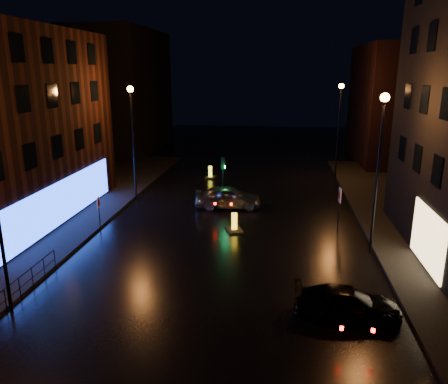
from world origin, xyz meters
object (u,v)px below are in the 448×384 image
Objects in this scene: dark_sedan at (347,303)px; silver_hatchback at (228,197)px; traffic_signal at (223,196)px; bollard_near at (234,227)px; bollard_far at (210,175)px; road_sign_left at (99,206)px; road_sign_right at (340,199)px.

silver_hatchback is at bearing 26.89° from dark_sedan.
traffic_signal is at bearing 18.69° from silver_hatchback.
bollard_far is (-3.54, 13.22, -0.01)m from bollard_near.
road_sign_left is 14.54m from road_sign_right.
dark_sedan is 1.59× the size of road_sign_right.
road_sign_right is (7.70, -4.63, 1.45)m from traffic_signal.
road_sign_right is at bearing -10.60° from bollard_near.
traffic_signal reaches higher than bollard_far.
road_sign_left is at bearing -135.24° from traffic_signal.
road_sign_left is at bearing 166.24° from bollard_near.
road_sign_right reaches higher than bollard_far.
traffic_signal is at bearing 36.31° from road_sign_left.
bollard_near is at bearing -69.44° from bollard_far.
bollard_near is at bearing 7.18° from road_sign_right.
traffic_signal is at bearing 26.86° from dark_sedan.
dark_sedan is 1.98× the size of road_sign_left.
road_sign_left reaches higher than dark_sedan.
bollard_near is at bearing -174.50° from silver_hatchback.
traffic_signal reaches higher than dark_sedan.
road_sign_right is (7.19, -3.52, 1.17)m from silver_hatchback.
road_sign_left is at bearing 5.40° from road_sign_right.
silver_hatchback is 2.22× the size of road_sign_left.
traffic_signal is 1.25m from silver_hatchback.
bollard_far is 0.51× the size of road_sign_right.
road_sign_left is (-6.70, -6.64, 1.06)m from traffic_signal.
traffic_signal is 9.10m from road_sign_right.
silver_hatchback is at bearing -67.52° from bollard_far.
road_sign_right is (0.88, 10.08, 1.35)m from dark_sedan.
traffic_signal is 2.27× the size of bollard_near.
road_sign_left is 0.80× the size of road_sign_right.
silver_hatchback is 8.09m from road_sign_right.
traffic_signal is 9.49m from road_sign_left.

